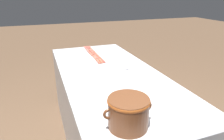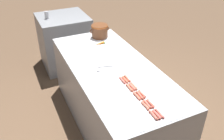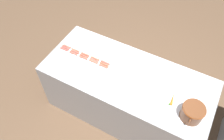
{
  "view_description": "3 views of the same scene",
  "coord_description": "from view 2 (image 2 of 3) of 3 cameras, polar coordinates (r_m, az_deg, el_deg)",
  "views": [
    {
      "loc": [
        0.64,
        1.8,
        1.66
      ],
      "look_at": [
        0.02,
        0.13,
        0.97
      ],
      "focal_mm": 32.28,
      "sensor_mm": 36.0,
      "label": 1
    },
    {
      "loc": [
        -1.08,
        -2.32,
        2.42
      ],
      "look_at": [
        -0.07,
        -0.14,
        0.94
      ],
      "focal_mm": 38.82,
      "sensor_mm": 36.0,
      "label": 2
    },
    {
      "loc": [
        1.68,
        0.68,
        3.25
      ],
      "look_at": [
        0.07,
        -0.19,
        0.96
      ],
      "focal_mm": 37.04,
      "sensor_mm": 36.0,
      "label": 3
    }
  ],
  "objects": [
    {
      "name": "hot_dog_9",
      "position": [
        2.7,
        3.05,
        -2.23
      ],
      "size": [
        0.03,
        0.14,
        0.03
      ],
      "color": "#C56548",
      "rests_on": "griddle_counter"
    },
    {
      "name": "ground_plane",
      "position": [
        3.52,
        0.05,
        -11.7
      ],
      "size": [
        20.0,
        20.0,
        0.0
      ],
      "primitive_type": "plane",
      "color": "brown"
    },
    {
      "name": "hot_dog_13",
      "position": [
        2.61,
        5.21,
        -3.79
      ],
      "size": [
        0.03,
        0.14,
        0.03
      ],
      "color": "#C26750",
      "rests_on": "griddle_counter"
    },
    {
      "name": "carrot",
      "position": [
        3.5,
        -3.02,
        6.23
      ],
      "size": [
        0.18,
        0.05,
        0.03
      ],
      "color": "orange",
      "rests_on": "griddle_counter"
    },
    {
      "name": "griddle_counter",
      "position": [
        3.23,
        0.06,
        -5.9
      ],
      "size": [
        0.97,
        2.23,
        0.9
      ],
      "color": "#9EA0A5",
      "rests_on": "ground_plane"
    },
    {
      "name": "serving_spoon",
      "position": [
        2.91,
        -2.57,
        0.32
      ],
      "size": [
        0.27,
        0.11,
        0.02
      ],
      "color": "#B7B7BC",
      "rests_on": "griddle_counter"
    },
    {
      "name": "hot_dog_4",
      "position": [
        2.69,
        2.48,
        -2.41
      ],
      "size": [
        0.03,
        0.14,
        0.03
      ],
      "color": "#C65D50",
      "rests_on": "griddle_counter"
    },
    {
      "name": "soda_can",
      "position": [
        4.42,
        -15.15,
        12.43
      ],
      "size": [
        0.07,
        0.07,
        0.12
      ],
      "color": "#BCBCC1",
      "rests_on": "back_cabinet"
    },
    {
      "name": "hot_dog_12",
      "position": [
        2.5,
        7.05,
        -5.62
      ],
      "size": [
        0.03,
        0.14,
        0.03
      ],
      "color": "#CE5D49",
      "rests_on": "griddle_counter"
    },
    {
      "name": "hot_dog_5",
      "position": [
        2.29,
        10.46,
        -10.22
      ],
      "size": [
        0.03,
        0.14,
        0.03
      ],
      "color": "#C05A4F",
      "rests_on": "griddle_counter"
    },
    {
      "name": "hot_dog_3",
      "position": [
        2.58,
        4.16,
        -4.19
      ],
      "size": [
        0.03,
        0.14,
        0.03
      ],
      "color": "#CB654C",
      "rests_on": "griddle_counter"
    },
    {
      "name": "hot_dog_14",
      "position": [
        2.72,
        3.62,
        -1.99
      ],
      "size": [
        0.03,
        0.14,
        0.03
      ],
      "color": "#C46049",
      "rests_on": "griddle_counter"
    },
    {
      "name": "hot_dog_8",
      "position": [
        2.59,
        4.69,
        -3.94
      ],
      "size": [
        0.03,
        0.14,
        0.03
      ],
      "color": "#CA6251",
      "rests_on": "griddle_counter"
    },
    {
      "name": "hot_dog_7",
      "position": [
        2.48,
        6.51,
        -5.92
      ],
      "size": [
        0.03,
        0.14,
        0.03
      ],
      "color": "#C85C48",
      "rests_on": "griddle_counter"
    },
    {
      "name": "hot_dog_0",
      "position": [
        2.27,
        9.76,
        -10.45
      ],
      "size": [
        0.03,
        0.14,
        0.03
      ],
      "color": "#C26151",
      "rests_on": "griddle_counter"
    },
    {
      "name": "hot_dog_10",
      "position": [
        2.3,
        11.15,
        -10.04
      ],
      "size": [
        0.03,
        0.14,
        0.03
      ],
      "color": "#CC5B50",
      "rests_on": "griddle_counter"
    },
    {
      "name": "hot_dog_6",
      "position": [
        2.38,
        8.3,
        -7.95
      ],
      "size": [
        0.03,
        0.14,
        0.03
      ],
      "color": "#BF5F4E",
      "rests_on": "griddle_counter"
    },
    {
      "name": "hot_dog_11",
      "position": [
        2.4,
        9.04,
        -7.75
      ],
      "size": [
        0.03,
        0.14,
        0.03
      ],
      "color": "#C95B4A",
      "rests_on": "griddle_counter"
    },
    {
      "name": "back_cabinet",
      "position": [
        4.66,
        -11.05,
        6.63
      ],
      "size": [
        0.86,
        0.84,
        0.97
      ],
      "primitive_type": "cube",
      "color": "gray",
      "rests_on": "ground_plane"
    },
    {
      "name": "hot_dog_2",
      "position": [
        2.47,
        5.87,
        -6.11
      ],
      "size": [
        0.03,
        0.14,
        0.03
      ],
      "color": "#CE624B",
      "rests_on": "griddle_counter"
    },
    {
      "name": "hot_dog_1",
      "position": [
        2.36,
        7.83,
        -8.27
      ],
      "size": [
        0.03,
        0.14,
        0.03
      ],
      "color": "#C3634E",
      "rests_on": "griddle_counter"
    },
    {
      "name": "bean_pot",
      "position": [
        3.72,
        -2.94,
        9.32
      ],
      "size": [
        0.32,
        0.25,
        0.19
      ],
      "color": "brown",
      "rests_on": "griddle_counter"
    }
  ]
}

